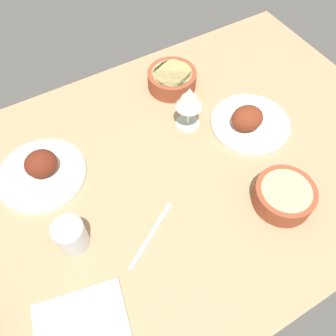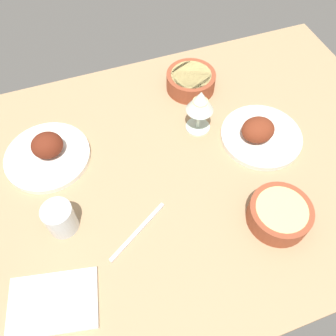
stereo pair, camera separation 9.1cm
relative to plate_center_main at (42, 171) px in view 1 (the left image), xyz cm
name	(u,v)px [view 1 (the left image)]	position (x,y,z in cm)	size (l,w,h in cm)	color
dining_table	(168,176)	(-28.96, 15.57, -4.07)	(140.00, 90.00, 4.00)	tan
plate_center_main	(42,171)	(0.00, 0.00, 0.00)	(22.98, 22.98, 7.89)	white
plate_near_viewer	(249,122)	(-57.03, 13.55, 0.03)	(22.75, 22.75, 7.54)	white
bowl_potatoes	(284,195)	(-49.29, 37.41, 0.94)	(14.90, 14.90, 5.53)	brown
bowl_pasta	(172,79)	(-46.37, -12.08, 0.96)	(15.15, 15.15, 5.58)	brown
wine_glass	(189,100)	(-42.36, 3.81, 7.85)	(7.60, 7.60, 14.00)	silver
water_tumbler	(71,236)	(-0.15, 21.68, 2.03)	(7.12, 7.12, 8.21)	silver
folded_napkin	(81,322)	(5.18, 38.81, -1.47)	(18.73, 12.63, 1.20)	white
spoon_loose	(151,235)	(-16.42, 29.24, -1.67)	(18.75, 0.90, 0.80)	silver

